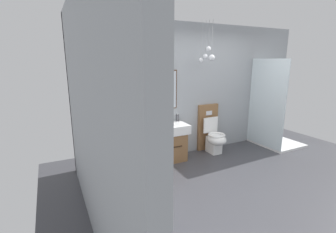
{
  "coord_description": "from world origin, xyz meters",
  "views": [
    {
      "loc": [
        -2.82,
        -2.54,
        1.93
      ],
      "look_at": [
        -0.95,
        1.21,
        0.94
      ],
      "focal_mm": 25.81,
      "sensor_mm": 36.0,
      "label": 1
    }
  ],
  "objects_px": {
    "toothbrush_cup": "(97,128)",
    "vanity_sink_right": "(169,141)",
    "soap_dispenser": "(178,118)",
    "vanity_sink_left": "(116,150)",
    "shower_tray": "(273,128)",
    "toilet": "(212,135)"
  },
  "relations": [
    {
      "from": "vanity_sink_right",
      "to": "toothbrush_cup",
      "type": "xyz_separation_m",
      "value": [
        -1.31,
        0.16,
        0.39
      ]
    },
    {
      "from": "vanity_sink_left",
      "to": "toothbrush_cup",
      "type": "xyz_separation_m",
      "value": [
        -0.27,
        0.16,
        0.39
      ]
    },
    {
      "from": "vanity_sink_right",
      "to": "soap_dispenser",
      "type": "xyz_separation_m",
      "value": [
        0.28,
        0.17,
        0.41
      ]
    },
    {
      "from": "toothbrush_cup",
      "to": "vanity_sink_left",
      "type": "bearing_deg",
      "value": -31.03
    },
    {
      "from": "vanity_sink_right",
      "to": "toilet",
      "type": "bearing_deg",
      "value": 0.17
    },
    {
      "from": "vanity_sink_right",
      "to": "toothbrush_cup",
      "type": "distance_m",
      "value": 1.38
    },
    {
      "from": "shower_tray",
      "to": "vanity_sink_left",
      "type": "bearing_deg",
      "value": 175.29
    },
    {
      "from": "vanity_sink_right",
      "to": "shower_tray",
      "type": "xyz_separation_m",
      "value": [
        2.5,
        -0.29,
        0.03
      ]
    },
    {
      "from": "soap_dispenser",
      "to": "toilet",
      "type": "bearing_deg",
      "value": -12.97
    },
    {
      "from": "vanity_sink_right",
      "to": "toilet",
      "type": "relative_size",
      "value": 0.72
    },
    {
      "from": "vanity_sink_right",
      "to": "shower_tray",
      "type": "bearing_deg",
      "value": -6.65
    },
    {
      "from": "soap_dispenser",
      "to": "vanity_sink_left",
      "type": "bearing_deg",
      "value": -172.51
    },
    {
      "from": "vanity_sink_right",
      "to": "toilet",
      "type": "height_order",
      "value": "toilet"
    },
    {
      "from": "toothbrush_cup",
      "to": "vanity_sink_right",
      "type": "bearing_deg",
      "value": -7.11
    },
    {
      "from": "vanity_sink_right",
      "to": "shower_tray",
      "type": "height_order",
      "value": "shower_tray"
    },
    {
      "from": "vanity_sink_right",
      "to": "soap_dispenser",
      "type": "height_order",
      "value": "soap_dispenser"
    },
    {
      "from": "soap_dispenser",
      "to": "vanity_sink_right",
      "type": "bearing_deg",
      "value": -148.38
    },
    {
      "from": "toilet",
      "to": "toothbrush_cup",
      "type": "bearing_deg",
      "value": 176.07
    },
    {
      "from": "vanity_sink_right",
      "to": "shower_tray",
      "type": "distance_m",
      "value": 2.52
    },
    {
      "from": "vanity_sink_left",
      "to": "vanity_sink_right",
      "type": "xyz_separation_m",
      "value": [
        1.04,
        0.0,
        0.0
      ]
    },
    {
      "from": "toilet",
      "to": "shower_tray",
      "type": "xyz_separation_m",
      "value": [
        1.48,
        -0.29,
        0.04
      ]
    },
    {
      "from": "soap_dispenser",
      "to": "toothbrush_cup",
      "type": "bearing_deg",
      "value": -179.64
    }
  ]
}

